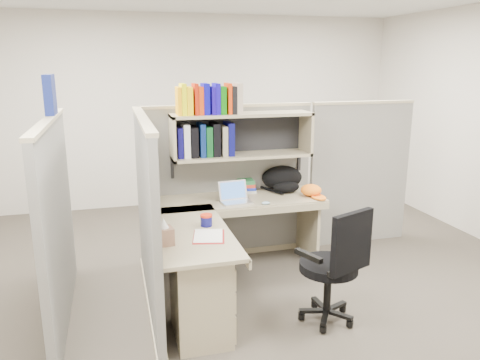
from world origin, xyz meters
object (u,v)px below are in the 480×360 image
object	(u,v)px
backpack	(284,179)
snack_canister	(206,220)
desk	(214,266)
task_chair	(332,283)
laptop	(236,193)

from	to	relation	value
backpack	snack_canister	bearing A→B (deg)	-144.53
desk	snack_canister	bearing A→B (deg)	99.34
snack_canister	task_chair	distance (m)	1.13
snack_canister	task_chair	bearing A→B (deg)	-30.13
backpack	laptop	bearing A→B (deg)	-159.41
desk	snack_canister	size ratio (longest dim) A/B	17.42
laptop	task_chair	size ratio (longest dim) A/B	0.29
desk	task_chair	xyz separation A→B (m)	(0.88, -0.37, -0.09)
desk	laptop	world-z (taller)	laptop
backpack	snack_canister	xyz separation A→B (m)	(-1.00, -0.85, -0.08)
desk	task_chair	distance (m)	0.95
backpack	task_chair	bearing A→B (deg)	-99.07
desk	laptop	bearing A→B (deg)	62.18
snack_canister	task_chair	size ratio (longest dim) A/B	0.10
desk	backpack	xyz separation A→B (m)	(0.97, 1.00, 0.42)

